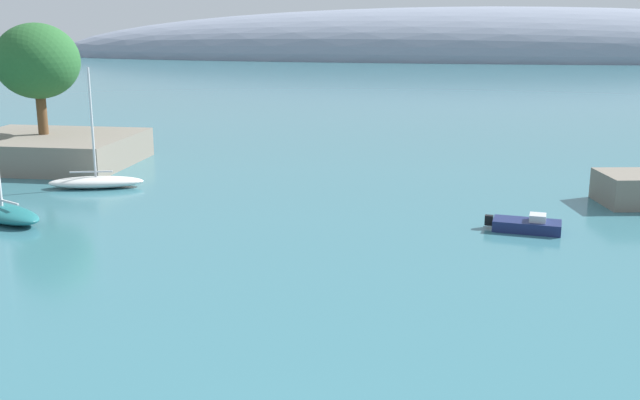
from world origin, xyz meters
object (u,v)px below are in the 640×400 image
sailboat_white_mid_mooring (96,181)px  motorboat_navy_foreground (527,225)px  tree_clump_shore (37,61)px  sailboat_teal_near_shore (2,212)px

sailboat_white_mid_mooring → motorboat_navy_foreground: bearing=-28.3°
tree_clump_shore → motorboat_navy_foreground: bearing=-21.8°
sailboat_teal_near_shore → sailboat_white_mid_mooring: sailboat_teal_near_shore is taller
tree_clump_shore → sailboat_teal_near_shore: bearing=-68.9°
sailboat_teal_near_shore → motorboat_navy_foreground: (29.95, 2.43, -0.20)m
sailboat_white_mid_mooring → sailboat_teal_near_shore: bearing=-115.0°
sailboat_white_mid_mooring → tree_clump_shore: bearing=120.2°
sailboat_teal_near_shore → motorboat_navy_foreground: size_ratio=2.24×
tree_clump_shore → sailboat_teal_near_shore: 19.77m
tree_clump_shore → sailboat_teal_near_shore: size_ratio=0.93×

